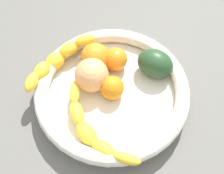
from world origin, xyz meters
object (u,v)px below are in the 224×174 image
orange_front (95,57)px  orange_mid_left (116,59)px  fruit_bowl (112,93)px  banana_draped_right (91,130)px  peach_blush (92,75)px  banana_draped_left (57,60)px  orange_mid_right (113,87)px  avocado_dark (155,63)px

orange_front → orange_mid_left: 4.78cm
fruit_bowl → orange_mid_left: size_ratio=6.29×
fruit_bowl → banana_draped_right: (-10.47, 1.63, 1.80)cm
banana_draped_right → orange_mid_left: (18.09, -0.50, 0.49)cm
fruit_bowl → peach_blush: 6.16cm
orange_front → fruit_bowl: bearing=-138.6°
banana_draped_left → orange_front: orange_front is taller
fruit_bowl → banana_draped_left: bearing=75.6°
orange_mid_right → peach_blush: bearing=77.4°
peach_blush → orange_front: bearing=8.2°
banana_draped_left → orange_mid_left: bearing=-73.1°
fruit_bowl → banana_draped_right: banana_draped_right is taller
orange_front → peach_blush: bearing=-171.8°
banana_draped_left → fruit_bowl: bearing=-104.4°
orange_front → orange_mid_right: size_ratio=1.27×
banana_draped_right → orange_mid_right: bearing=-10.2°
banana_draped_right → orange_mid_left: 18.10cm
peach_blush → avocado_dark: bearing=-61.3°
banana_draped_left → avocado_dark: avocado_dark is taller
peach_blush → orange_mid_right: bearing=-102.6°
orange_mid_left → avocado_dark: avocado_dark is taller
banana_draped_left → orange_front: 8.92cm
banana_draped_right → peach_blush: bearing=15.9°
banana_draped_left → orange_mid_right: size_ratio=3.55×
orange_mid_left → peach_blush: bearing=148.4°
banana_draped_left → banana_draped_right: (-14.12, -12.54, -0.81)cm
fruit_bowl → avocado_dark: (8.43, -7.96, 2.76)cm
banana_draped_right → avocado_dark: size_ratio=2.26×
peach_blush → orange_mid_left: bearing=-31.6°
fruit_bowl → banana_draped_left: banana_draped_left is taller
orange_front → orange_mid_right: bearing=-136.6°
fruit_bowl → banana_draped_left: size_ratio=1.83×
orange_mid_left → avocado_dark: bearing=-84.9°
fruit_bowl → orange_mid_left: orange_mid_left is taller
fruit_bowl → banana_draped_left: 14.87cm
orange_mid_left → avocado_dark: (0.81, -9.09, 0.47)cm
avocado_dark → orange_mid_left: bearing=95.1°
banana_draped_right → orange_mid_left: bearing=-1.6°
banana_draped_left → banana_draped_right: size_ratio=1.00×
banana_draped_left → peach_blush: (-2.31, -9.18, 0.74)cm
banana_draped_right → peach_blush: peach_blush is taller
peach_blush → avocado_dark: peach_blush is taller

